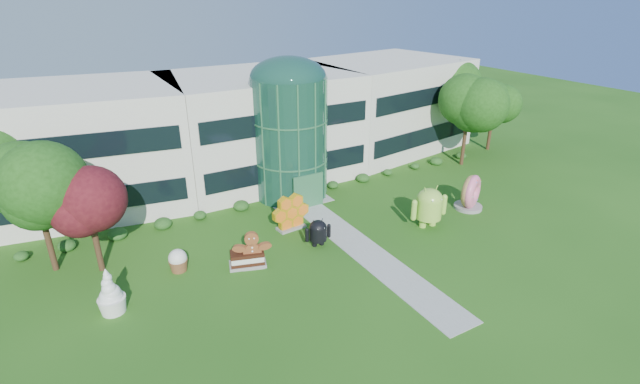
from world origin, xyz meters
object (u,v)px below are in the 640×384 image
donut (470,192)px  gingerbread (252,249)px  android_black (318,231)px  android_green (429,205)px

donut → gingerbread: donut is taller
android_black → donut: donut is taller
android_green → donut: (4.86, 0.64, -0.31)m
android_green → donut: bearing=16.4°
donut → gingerbread: bearing=152.0°
donut → android_black: bearing=150.2°
android_black → donut: bearing=3.3°
android_green → donut: android_green is taller
android_black → gingerbread: 4.87m
android_green → android_black: bearing=178.1°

